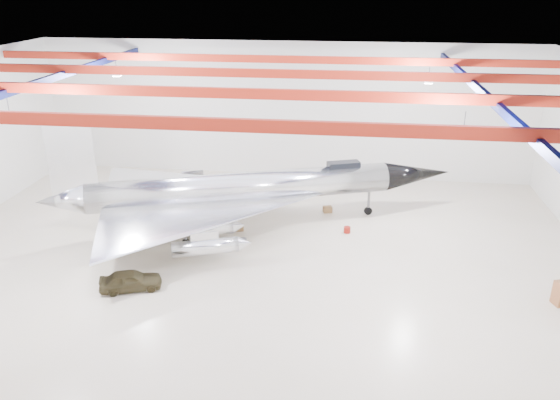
# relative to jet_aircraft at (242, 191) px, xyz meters

# --- Properties ---
(floor) EXTENTS (40.00, 40.00, 0.00)m
(floor) POSITION_rel_jet_aircraft_xyz_m (1.50, -4.29, -2.48)
(floor) COLOR beige
(floor) RESTS_ON ground
(wall_back) EXTENTS (40.00, 0.00, 40.00)m
(wall_back) POSITION_rel_jet_aircraft_xyz_m (1.50, 10.71, 3.02)
(wall_back) COLOR silver
(wall_back) RESTS_ON floor
(ceiling) EXTENTS (40.00, 40.00, 0.00)m
(ceiling) POSITION_rel_jet_aircraft_xyz_m (1.50, -4.29, 8.52)
(ceiling) COLOR #0A0F38
(ceiling) RESTS_ON wall_back
(ceiling_structure) EXTENTS (39.50, 29.50, 1.08)m
(ceiling_structure) POSITION_rel_jet_aircraft_xyz_m (1.50, -4.29, 7.85)
(ceiling_structure) COLOR maroon
(ceiling_structure) RESTS_ON ceiling
(jet_aircraft) EXTENTS (26.72, 20.15, 7.55)m
(jet_aircraft) POSITION_rel_jet_aircraft_xyz_m (0.00, 0.00, 0.00)
(jet_aircraft) COLOR silver
(jet_aircraft) RESTS_ON floor
(jeep) EXTENTS (3.50, 2.32, 1.11)m
(jeep) POSITION_rel_jet_aircraft_xyz_m (-4.35, -8.81, -1.92)
(jeep) COLOR #39321C
(jeep) RESTS_ON floor
(crate_ply) EXTENTS (0.50, 0.41, 0.34)m
(crate_ply) POSITION_rel_jet_aircraft_xyz_m (-4.24, -0.20, -2.31)
(crate_ply) COLOR olive
(crate_ply) RESTS_ON floor
(toolbox_red) EXTENTS (0.41, 0.33, 0.27)m
(toolbox_red) POSITION_rel_jet_aircraft_xyz_m (-1.78, 2.79, -2.34)
(toolbox_red) COLOR maroon
(toolbox_red) RESTS_ON floor
(engine_drum) EXTENTS (0.64, 0.64, 0.44)m
(engine_drum) POSITION_rel_jet_aircraft_xyz_m (0.57, -2.88, -2.26)
(engine_drum) COLOR #59595B
(engine_drum) RESTS_ON floor
(parts_bin) EXTENTS (0.72, 0.65, 0.42)m
(parts_bin) POSITION_rel_jet_aircraft_xyz_m (5.57, 3.03, -2.27)
(parts_bin) COLOR olive
(parts_bin) RESTS_ON floor
(crate_small) EXTENTS (0.45, 0.37, 0.30)m
(crate_small) POSITION_rel_jet_aircraft_xyz_m (-4.88, 4.57, -2.33)
(crate_small) COLOR #59595B
(crate_small) RESTS_ON floor
(tool_chest) EXTENTS (0.59, 0.59, 0.40)m
(tool_chest) POSITION_rel_jet_aircraft_xyz_m (7.02, -0.21, -2.28)
(tool_chest) COLOR maroon
(tool_chest) RESTS_ON floor
(oil_barrel) EXTENTS (0.67, 0.60, 0.39)m
(oil_barrel) POSITION_rel_jet_aircraft_xyz_m (-0.09, -0.79, -2.28)
(oil_barrel) COLOR olive
(oil_barrel) RESTS_ON floor
(spares_box) EXTENTS (0.49, 0.49, 0.37)m
(spares_box) POSITION_rel_jet_aircraft_xyz_m (1.55, 3.95, -2.29)
(spares_box) COLOR #59595B
(spares_box) RESTS_ON floor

